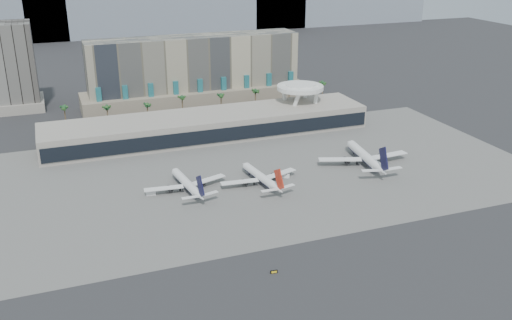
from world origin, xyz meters
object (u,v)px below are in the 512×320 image
object	(u,v)px
airliner_left	(187,183)
airliner_right	(365,156)
service_vehicle_a	(151,193)
service_vehicle_b	(286,176)
airliner_centre	(261,177)
taxiway_sign	(274,272)

from	to	relation	value
airliner_left	airliner_right	xyz separation A→B (m)	(84.10, -0.41, 0.71)
service_vehicle_a	service_vehicle_b	distance (m)	58.80
airliner_centre	taxiway_sign	size ratio (longest dim) A/B	15.37
airliner_right	service_vehicle_b	distance (m)	40.51
airliner_left	taxiway_sign	distance (m)	71.46
airliner_centre	taxiway_sign	bearing A→B (deg)	-114.70
airliner_centre	service_vehicle_a	distance (m)	46.47
taxiway_sign	service_vehicle_a	bearing A→B (deg)	115.90
airliner_left	service_vehicle_b	distance (m)	43.84
airliner_right	service_vehicle_a	xyz separation A→B (m)	(-99.11, 1.21, -2.96)
airliner_left	service_vehicle_b	world-z (taller)	airliner_left
airliner_centre	service_vehicle_b	world-z (taller)	airliner_centre
airliner_right	service_vehicle_b	bearing A→B (deg)	-170.75
service_vehicle_a	service_vehicle_b	world-z (taller)	service_vehicle_a
airliner_right	taxiway_sign	xyz separation A→B (m)	(-73.86, -70.26, -3.39)
airliner_centre	airliner_right	world-z (taller)	airliner_right
airliner_right	service_vehicle_b	world-z (taller)	airliner_right
airliner_left	airliner_centre	distance (m)	31.43
airliner_left	service_vehicle_a	bearing A→B (deg)	170.36
airliner_left	airliner_centre	xyz separation A→B (m)	(31.11, -4.51, -0.00)
airliner_centre	service_vehicle_a	bearing A→B (deg)	166.23
service_vehicle_a	airliner_left	bearing A→B (deg)	5.72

